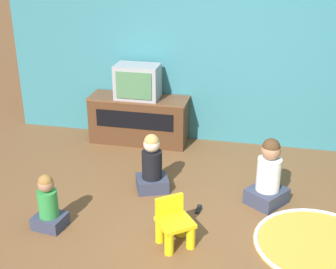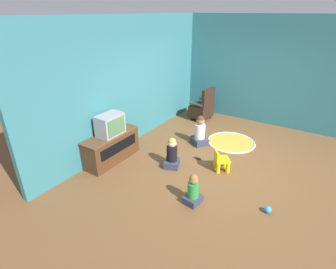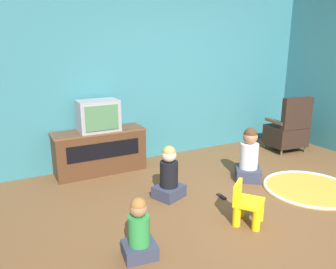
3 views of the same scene
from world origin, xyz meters
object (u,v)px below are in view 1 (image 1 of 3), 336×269
object	(u,v)px
television	(137,82)
remote_control	(198,209)
yellow_kid_chair	(174,226)
child_watching_center	(152,166)
child_watching_left	(268,176)
child_watching_right	(48,205)
tv_cabinet	(139,119)

from	to	relation	value
television	remote_control	bearing A→B (deg)	-54.99
remote_control	yellow_kid_chair	bearing A→B (deg)	168.50
child_watching_center	child_watching_left	bearing A→B (deg)	-23.00
yellow_kid_chair	child_watching_right	size ratio (longest dim) A/B	0.77
tv_cabinet	television	size ratio (longest dim) A/B	2.33
child_watching_left	child_watching_right	size ratio (longest dim) A/B	1.30
child_watching_left	child_watching_center	distance (m)	1.21
child_watching_right	child_watching_left	bearing A→B (deg)	31.75
television	tv_cabinet	bearing A→B (deg)	90.00
tv_cabinet	child_watching_right	xyz separation A→B (m)	(-0.29, -2.09, -0.08)
television	child_watching_left	distance (m)	2.13
child_watching_right	tv_cabinet	bearing A→B (deg)	90.07
television	child_watching_center	world-z (taller)	television
yellow_kid_chair	television	bearing A→B (deg)	76.36
tv_cabinet	yellow_kid_chair	bearing A→B (deg)	-66.47
remote_control	tv_cabinet	bearing A→B (deg)	35.37
child_watching_center	child_watching_right	size ratio (longest dim) A/B	1.17
television	yellow_kid_chair	bearing A→B (deg)	-66.22
television	child_watching_center	size ratio (longest dim) A/B	0.85
tv_cabinet	television	distance (m)	0.51
tv_cabinet	yellow_kid_chair	xyz separation A→B (m)	(0.91, -2.08, -0.14)
yellow_kid_chair	child_watching_left	xyz separation A→B (m)	(0.79, 0.87, 0.13)
child_watching_left	yellow_kid_chair	bearing A→B (deg)	173.14
television	child_watching_center	bearing A→B (deg)	-67.74
tv_cabinet	child_watching_right	bearing A→B (deg)	-97.87
child_watching_left	child_watching_center	xyz separation A→B (m)	(-1.21, 0.02, -0.03)
yellow_kid_chair	child_watching_center	world-z (taller)	child_watching_center
television	child_watching_left	size ratio (longest dim) A/B	0.77
remote_control	child_watching_right	bearing A→B (deg)	114.68
yellow_kid_chair	child_watching_left	distance (m)	1.18
child_watching_right	remote_control	distance (m)	1.47
child_watching_right	remote_control	size ratio (longest dim) A/B	3.67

